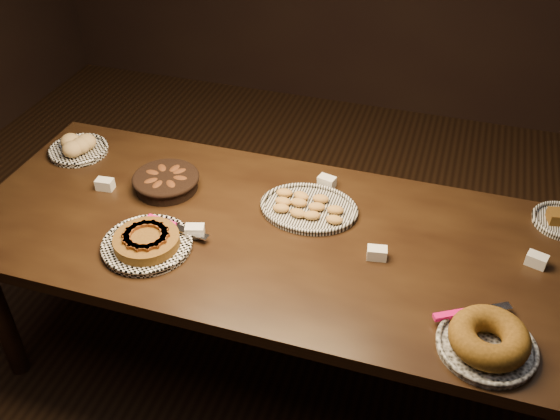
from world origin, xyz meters
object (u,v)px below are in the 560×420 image
(apple_tart_plate, at_px, (147,242))
(madeleine_platter, at_px, (308,208))
(bundt_cake_plate, at_px, (488,340))
(buffet_table, at_px, (278,248))

(apple_tart_plate, relative_size, madeleine_platter, 0.98)
(apple_tart_plate, height_order, bundt_cake_plate, bundt_cake_plate)
(apple_tart_plate, xyz_separation_m, madeleine_platter, (0.50, 0.38, -0.01))
(buffet_table, xyz_separation_m, bundt_cake_plate, (0.77, -0.34, 0.11))
(buffet_table, bearing_deg, bundt_cake_plate, -23.61)
(apple_tart_plate, relative_size, bundt_cake_plate, 1.05)
(buffet_table, relative_size, madeleine_platter, 6.31)
(buffet_table, distance_m, madeleine_platter, 0.20)
(madeleine_platter, height_order, bundt_cake_plate, bundt_cake_plate)
(apple_tart_plate, bearing_deg, madeleine_platter, 44.37)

